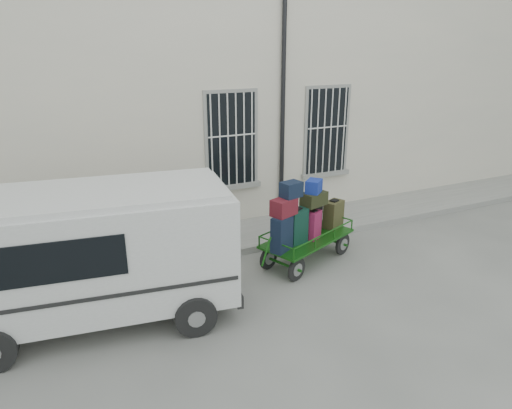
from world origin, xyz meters
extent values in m
plane|color=slate|center=(0.00, 0.00, 0.00)|extent=(80.00, 80.00, 0.00)
cube|color=beige|center=(0.00, 5.50, 3.00)|extent=(24.00, 5.00, 6.00)
cylinder|color=black|center=(0.95, 2.92, 2.80)|extent=(0.11, 0.11, 5.60)
cube|color=black|center=(-0.40, 2.98, 2.25)|extent=(1.20, 0.08, 2.20)
cube|color=gray|center=(-0.40, 2.96, 1.09)|extent=(1.45, 0.22, 0.12)
cube|color=black|center=(2.30, 2.98, 2.25)|extent=(1.20, 0.08, 2.20)
cube|color=gray|center=(2.30, 2.96, 1.09)|extent=(1.45, 0.22, 0.12)
cube|color=gray|center=(0.00, 2.20, 0.07)|extent=(24.00, 1.70, 0.15)
cylinder|color=black|center=(-0.33, -0.14, 0.24)|extent=(0.47, 0.23, 0.48)
cylinder|color=gray|center=(-0.33, -0.14, 0.24)|extent=(0.28, 0.18, 0.27)
cylinder|color=black|center=(-0.61, 0.54, 0.24)|extent=(0.47, 0.23, 0.48)
cylinder|color=gray|center=(-0.61, 0.54, 0.24)|extent=(0.28, 0.18, 0.27)
cylinder|color=black|center=(1.19, 0.47, 0.24)|extent=(0.47, 0.23, 0.48)
cylinder|color=gray|center=(1.19, 0.47, 0.24)|extent=(0.28, 0.18, 0.27)
cylinder|color=black|center=(0.92, 1.15, 0.24)|extent=(0.47, 0.23, 0.48)
cylinder|color=gray|center=(0.92, 1.15, 0.24)|extent=(0.28, 0.18, 0.27)
cube|color=#165413|center=(0.29, 0.51, 0.53)|extent=(2.33, 1.69, 0.05)
cylinder|color=#165413|center=(-0.92, 0.02, 0.68)|extent=(0.27, 0.14, 0.54)
cube|color=black|center=(-0.51, 0.17, 0.91)|extent=(0.52, 0.44, 0.72)
cube|color=black|center=(-0.51, 0.17, 1.29)|extent=(0.22, 0.18, 0.03)
cube|color=black|center=(-0.05, 0.37, 0.92)|extent=(0.45, 0.34, 0.73)
cube|color=black|center=(-0.05, 0.37, 1.30)|extent=(0.20, 0.18, 0.03)
cube|color=maroon|center=(0.37, 0.42, 0.86)|extent=(0.40, 0.36, 0.60)
cube|color=black|center=(0.37, 0.42, 1.17)|extent=(0.16, 0.15, 0.03)
cube|color=black|center=(0.63, 0.80, 0.91)|extent=(0.47, 0.40, 0.71)
cube|color=black|center=(0.63, 0.80, 1.28)|extent=(0.20, 0.16, 0.03)
cube|color=#37341B|center=(1.11, 0.76, 0.86)|extent=(0.51, 0.43, 0.61)
cube|color=black|center=(1.11, 0.76, 1.18)|extent=(0.21, 0.19, 0.03)
cube|color=#4C140F|center=(-0.44, 0.23, 1.44)|extent=(0.58, 0.48, 0.33)
cube|color=black|center=(0.41, 0.49, 1.40)|extent=(0.61, 0.48, 0.28)
cube|color=black|center=(-0.25, 0.29, 1.75)|extent=(0.45, 0.38, 0.30)
cube|color=navy|center=(0.39, 0.50, 1.67)|extent=(0.45, 0.44, 0.27)
cube|color=silver|center=(-3.98, 0.11, 1.28)|extent=(4.61, 2.47, 1.80)
cube|color=silver|center=(-3.98, 0.11, 2.22)|extent=(4.39, 2.30, 0.10)
cube|color=black|center=(-4.71, -0.75, 1.58)|extent=(2.18, 0.34, 0.62)
cube|color=black|center=(-1.80, -0.18, 1.58)|extent=(0.23, 1.39, 0.55)
cube|color=black|center=(-1.81, -0.18, 0.43)|extent=(0.35, 1.84, 0.22)
cube|color=white|center=(-1.77, -0.19, 0.66)|extent=(0.09, 0.42, 0.12)
cylinder|color=black|center=(-5.30, 1.22, 0.34)|extent=(0.70, 0.31, 0.68)
cylinder|color=black|center=(-2.67, -0.99, 0.34)|extent=(0.70, 0.31, 0.68)
cylinder|color=black|center=(-2.43, 0.83, 0.34)|extent=(0.70, 0.31, 0.68)
camera|label=1|loc=(-4.45, -7.05, 4.42)|focal=32.00mm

